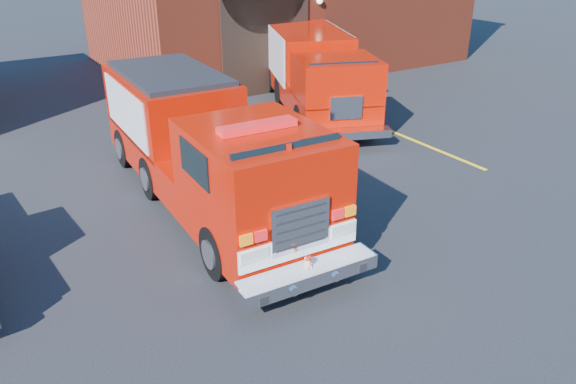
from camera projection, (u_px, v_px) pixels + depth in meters
ground at (257, 228)px, 11.68m from camera, size 100.00×100.00×0.00m
parking_stripe_near at (443, 152)px, 15.59m from camera, size 0.12×3.00×0.01m
parking_stripe_mid at (373, 124)px, 17.88m from camera, size 0.12×3.00×0.01m
parking_stripe_far at (319, 101)px, 20.18m from camera, size 0.12×3.00×0.01m
fire_engine at (204, 146)px, 12.17m from camera, size 2.74×8.63×2.63m
secondary_truck at (315, 71)px, 18.61m from camera, size 5.05×8.06×2.51m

